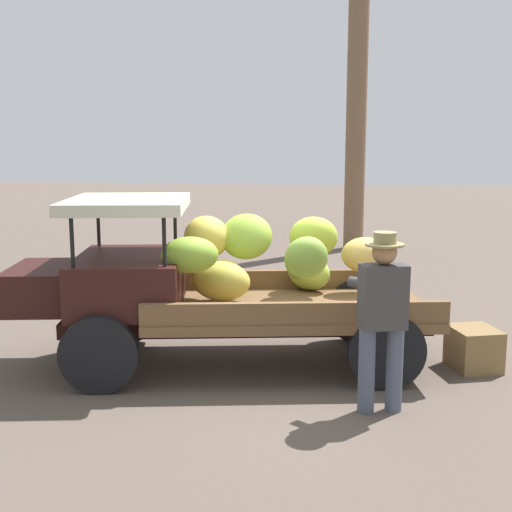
% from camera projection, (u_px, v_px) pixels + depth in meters
% --- Properties ---
extents(ground_plane, '(60.00, 60.00, 0.00)m').
position_uv_depth(ground_plane, '(278.00, 368.00, 7.15)').
color(ground_plane, brown).
extents(truck, '(4.62, 2.33, 1.83)m').
position_uv_depth(truck, '(205.00, 282.00, 7.19)').
color(truck, black).
rests_on(truck, ground).
extents(farmer, '(0.54, 0.50, 1.64)m').
position_uv_depth(farmer, '(382.00, 311.00, 5.86)').
color(farmer, '#4C5466').
rests_on(farmer, ground).
extents(wooden_crate, '(0.59, 0.63, 0.45)m').
position_uv_depth(wooden_crate, '(474.00, 349.00, 7.10)').
color(wooden_crate, olive).
rests_on(wooden_crate, ground).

